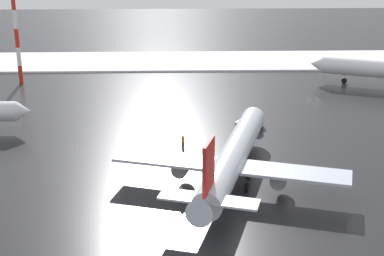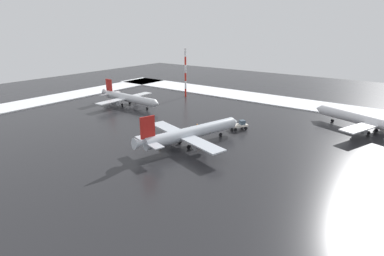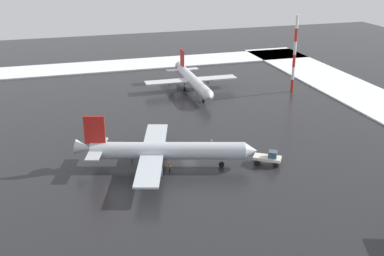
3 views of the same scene
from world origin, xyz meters
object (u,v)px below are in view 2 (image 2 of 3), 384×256
Objects in this scene: airplane_foreground_jet at (190,133)px; airplane_parked_starboard at (129,98)px; ground_crew_near_tug at (197,126)px; ground_crew_mid_apron at (160,141)px; ground_crew_beside_wing at (198,142)px; antenna_mast at (185,73)px; airplane_far_rear at (367,121)px; pushback_tug at (240,125)px.

airplane_foreground_jet is 1.04× the size of airplane_parked_starboard.
ground_crew_mid_apron is at bearing 46.26° from ground_crew_near_tug.
ground_crew_beside_wing is 54.25m from antenna_mast.
ground_crew_near_tug is 42.43m from antenna_mast.
airplane_far_rear is 33.86m from pushback_tug.
airplane_foreground_jet reaches higher than ground_crew_near_tug.
antenna_mast reaches higher than ground_crew_near_tug.
ground_crew_near_tug is (37.61, 25.74, -2.06)m from airplane_far_rear.
antenna_mast reaches higher than airplane_far_rear.
antenna_mast is at bearing 44.14° from ground_crew_beside_wing.
airplane_parked_starboard is at bearing 36.01° from airplane_far_rear.
pushback_tug is (-4.09, -17.36, -1.72)m from airplane_foreground_jet.
airplane_parked_starboard is at bearing 71.86° from ground_crew_beside_wing.
airplane_foreground_jet is at bearing 74.99° from ground_crew_near_tug.
ground_crew_mid_apron is at bearing 68.33° from airplane_far_rear.
airplane_far_rear is at bearing -90.17° from ground_crew_mid_apron.
antenna_mast is (65.41, -5.15, 6.51)m from airplane_far_rear.
airplane_foreground_jet is 53.18m from antenna_mast.
airplane_parked_starboard is at bearing 10.96° from ground_crew_mid_apron.
airplane_parked_starboard is at bearing -53.59° from ground_crew_near_tug.
airplane_far_rear is at bearing -25.23° from airplane_foreground_jet.
airplane_parked_starboard reaches higher than ground_crew_near_tug.
ground_crew_mid_apron is at bearing 121.03° from antenna_mast.
airplane_far_rear is at bearing 172.01° from ground_crew_near_tug.
airplane_parked_starboard is (40.28, -17.17, -0.18)m from airplane_foreground_jet.
ground_crew_near_tug is 0.09× the size of antenna_mast.
antenna_mast is at bearing 91.20° from pushback_tug.
airplane_foreground_jet is 5.93× the size of pushback_tug.
airplane_far_rear reaches higher than ground_crew_mid_apron.
airplane_far_rear is 17.33× the size of ground_crew_near_tug.
airplane_far_rear is at bearing -22.83° from pushback_tug.
pushback_tug is 2.95× the size of ground_crew_beside_wing.
airplane_parked_starboard reaches higher than pushback_tug.
pushback_tug is 23.94m from ground_crew_mid_apron.
antenna_mast is (34.97, -40.57, 8.57)m from ground_crew_beside_wing.
pushback_tug is at bearing -71.00° from ground_crew_mid_apron.
airplane_foreground_jet reaches higher than airplane_parked_starboard.
ground_crew_beside_wing is at bearing -103.14° from ground_crew_mid_apron.
ground_crew_mid_apron is at bearing 127.25° from ground_crew_beside_wing.
airplane_far_rear is 5.87× the size of pushback_tug.
airplane_foreground_jet is 2.82m from ground_crew_beside_wing.
airplane_far_rear is 1.55× the size of antenna_mast.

